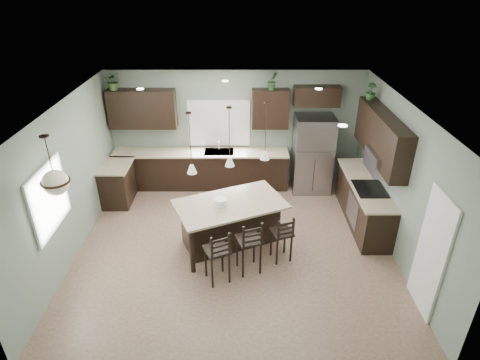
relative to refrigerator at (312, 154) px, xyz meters
name	(u,v)px	position (x,y,z in m)	size (l,w,h in m)	color
ground	(235,246)	(-1.82, -2.31, -0.93)	(6.00, 6.00, 0.00)	#9E8466
pantry_door	(431,254)	(1.16, -3.86, 0.09)	(0.04, 0.82, 2.04)	white
window_back	(219,123)	(-2.22, 0.42, 0.62)	(1.35, 0.02, 1.00)	white
window_left	(48,199)	(-4.80, -3.11, 0.62)	(0.02, 1.10, 1.00)	white
left_return_cabs	(118,184)	(-4.52, -0.61, -0.48)	(0.60, 0.90, 0.90)	black
left_return_countertop	(115,166)	(-4.50, -0.61, -0.01)	(0.66, 0.96, 0.04)	#BBAD8D
back_lower_cabs	(201,170)	(-2.67, 0.14, -0.48)	(4.20, 0.60, 0.90)	black
back_countertop	(200,152)	(-2.67, 0.12, -0.01)	(4.20, 0.66, 0.04)	#BBAD8D
sink_inset	(219,152)	(-2.22, 0.12, 0.01)	(0.70, 0.45, 0.01)	gray
faucet	(219,147)	(-2.22, 0.09, 0.16)	(0.02, 0.02, 0.28)	silver
back_upper_left	(142,109)	(-3.97, 0.27, 1.02)	(1.55, 0.34, 0.90)	black
back_upper_right	(270,109)	(-1.02, 0.27, 1.02)	(0.85, 0.34, 0.90)	black
fridge_header	(317,96)	(0.03, 0.27, 1.32)	(1.05, 0.34, 0.45)	black
right_lower_cabs	(363,203)	(0.88, -1.44, -0.48)	(0.60, 2.35, 0.90)	black
right_countertop	(366,183)	(0.86, -1.44, -0.01)	(0.66, 2.35, 0.04)	#BBAD8D
cooktop	(370,189)	(0.86, -1.71, 0.02)	(0.58, 0.75, 0.02)	black
wall_oven_front	(352,210)	(0.58, -1.71, -0.48)	(0.01, 0.72, 0.60)	gray
right_upper_cabs	(381,136)	(1.01, -1.44, 1.02)	(0.34, 2.35, 0.90)	black
microwave	(380,161)	(0.96, -1.71, 0.62)	(0.40, 0.75, 0.40)	gray
refrigerator	(312,154)	(0.00, 0.00, 0.00)	(0.90, 0.74, 1.85)	gray
kitchen_island	(230,224)	(-1.90, -2.23, -0.46)	(2.01, 1.14, 0.92)	black
serving_dish	(220,202)	(-2.08, -2.31, 0.07)	(0.24, 0.24, 0.14)	white
bar_stool_left	(217,255)	(-2.11, -3.27, -0.40)	(0.39, 0.39, 1.06)	black
bar_stool_center	(249,245)	(-1.56, -3.01, -0.38)	(0.40, 0.40, 1.09)	black
bar_stool_right	(281,237)	(-0.96, -2.69, -0.44)	(0.36, 0.36, 0.97)	black
pendant_left	(190,144)	(-2.54, -2.51, 1.32)	(0.17, 0.17, 1.10)	white
pendant_center	(229,137)	(-1.90, -2.23, 1.32)	(0.17, 0.17, 1.10)	white
pendant_right	(266,131)	(-1.26, -1.95, 1.32)	(0.17, 0.17, 1.10)	white
chandelier	(51,166)	(-4.42, -3.50, 1.40)	(0.42, 0.42, 0.94)	#F7EECA
plant_back_left	(113,81)	(-4.53, 0.24, 1.68)	(0.36, 0.32, 0.41)	#355A27
plant_back_right	(273,81)	(-0.99, 0.24, 1.68)	(0.23, 0.18, 0.41)	#2A5525
plant_right_wall	(371,91)	(0.98, -0.52, 1.65)	(0.20, 0.20, 0.35)	#295A27
room_shell	(234,168)	(-1.82, -2.31, 0.77)	(6.00, 6.00, 6.00)	slate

